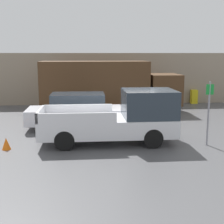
{
  "coord_description": "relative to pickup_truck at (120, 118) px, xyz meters",
  "views": [
    {
      "loc": [
        -1.93,
        -13.09,
        3.55
      ],
      "look_at": [
        -0.78,
        0.13,
        1.06
      ],
      "focal_mm": 50.0,
      "sensor_mm": 36.0,
      "label": 1
    }
  ],
  "objects": [
    {
      "name": "pickup_truck",
      "position": [
        0.0,
        0.0,
        0.0
      ],
      "size": [
        5.4,
        2.09,
        2.13
      ],
      "color": "silver",
      "rests_on": "ground"
    },
    {
      "name": "parking_sign",
      "position": [
        3.36,
        -0.72,
        0.43
      ],
      "size": [
        0.3,
        0.07,
        2.51
      ],
      "color": "gray",
      "rests_on": "ground"
    },
    {
      "name": "building_wall",
      "position": [
        0.53,
        9.81,
        0.81
      ],
      "size": [
        28.0,
        0.15,
        3.6
      ],
      "color": "gray",
      "rests_on": "ground"
    },
    {
      "name": "ground_plane",
      "position": [
        0.53,
        0.87,
        -0.98
      ],
      "size": [
        60.0,
        60.0,
        0.0
      ],
      "primitive_type": "plane",
      "color": "#4C4C4F"
    },
    {
      "name": "newspaper_box",
      "position": [
        6.42,
        9.48,
        -0.49
      ],
      "size": [
        0.45,
        0.4,
        0.99
      ],
      "color": "gold",
      "rests_on": "ground"
    },
    {
      "name": "car",
      "position": [
        -1.85,
        2.66,
        -0.15
      ],
      "size": [
        4.58,
        1.93,
        1.68
      ],
      "color": "silver",
      "rests_on": "ground"
    },
    {
      "name": "delivery_truck",
      "position": [
        -0.12,
        6.57,
        0.72
      ],
      "size": [
        8.35,
        2.42,
        3.12
      ],
      "color": "#472D19",
      "rests_on": "ground"
    },
    {
      "name": "traffic_cone",
      "position": [
        -4.38,
        -0.64,
        -0.76
      ],
      "size": [
        0.33,
        0.33,
        0.45
      ],
      "color": "orange",
      "rests_on": "ground"
    }
  ]
}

